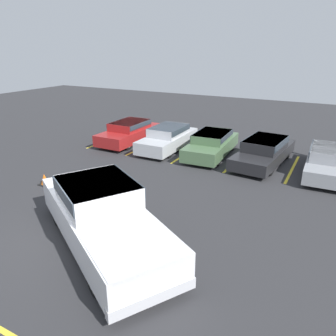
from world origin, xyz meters
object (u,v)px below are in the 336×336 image
object	(u,v)px
traffic_cone	(45,180)
parked_sedan_c	(212,143)
parked_sedan_e	(330,161)
parked_sedan_b	(168,137)
parked_sedan_d	(264,150)
parked_sedan_a	(129,131)
pickup_truck	(103,216)

from	to	relation	value
traffic_cone	parked_sedan_c	bearing A→B (deg)	55.98
parked_sedan_c	parked_sedan_e	size ratio (longest dim) A/B	1.03
parked_sedan_c	parked_sedan_e	distance (m)	5.59
parked_sedan_b	parked_sedan_e	bearing A→B (deg)	88.50
parked_sedan_b	parked_sedan_e	size ratio (longest dim) A/B	1.01
parked_sedan_d	parked_sedan_a	bearing A→B (deg)	-84.52
pickup_truck	parked_sedan_c	distance (m)	9.21
parked_sedan_a	parked_sedan_c	bearing A→B (deg)	89.73
parked_sedan_d	parked_sedan_e	size ratio (longest dim) A/B	1.11
pickup_truck	parked_sedan_d	bearing A→B (deg)	106.60
parked_sedan_d	pickup_truck	bearing A→B (deg)	-9.33
parked_sedan_a	parked_sedan_c	world-z (taller)	parked_sedan_a
parked_sedan_e	traffic_cone	size ratio (longest dim) A/B	9.35
pickup_truck	parked_sedan_e	size ratio (longest dim) A/B	1.43
pickup_truck	parked_sedan_b	bearing A→B (deg)	138.35
pickup_truck	parked_sedan_c	world-z (taller)	pickup_truck
parked_sedan_e	traffic_cone	bearing A→B (deg)	-58.44
pickup_truck	parked_sedan_b	distance (m)	9.51
pickup_truck	parked_sedan_e	bearing A→B (deg)	90.73
parked_sedan_a	parked_sedan_b	xyz separation A→B (m)	(2.66, -0.13, 0.00)
parked_sedan_b	parked_sedan_e	world-z (taller)	parked_sedan_b
parked_sedan_a	parked_sedan_b	bearing A→B (deg)	87.16
parked_sedan_a	parked_sedan_d	world-z (taller)	parked_sedan_a
parked_sedan_a	parked_sedan_b	size ratio (longest dim) A/B	1.00
traffic_cone	parked_sedan_e	bearing A→B (deg)	33.18
parked_sedan_a	traffic_cone	size ratio (longest dim) A/B	9.40
parked_sedan_a	pickup_truck	bearing A→B (deg)	30.49
pickup_truck	parked_sedan_e	distance (m)	10.45
parked_sedan_b	traffic_cone	bearing A→B (deg)	-18.31
parked_sedan_d	traffic_cone	bearing A→B (deg)	-41.25
parked_sedan_d	traffic_cone	size ratio (longest dim) A/B	10.42
parked_sedan_d	traffic_cone	xyz separation A→B (m)	(-7.36, -6.94, -0.44)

